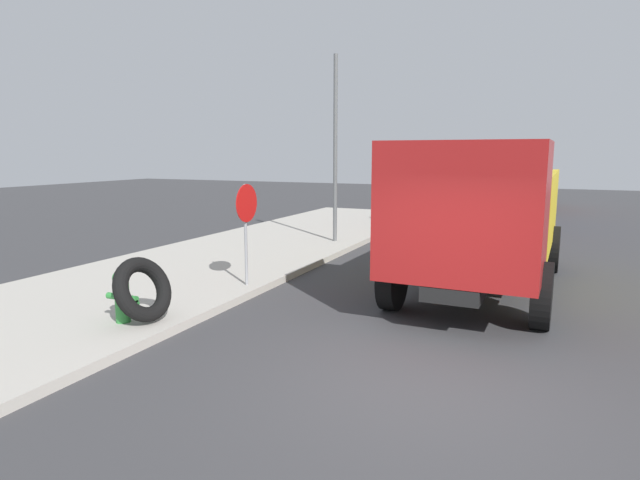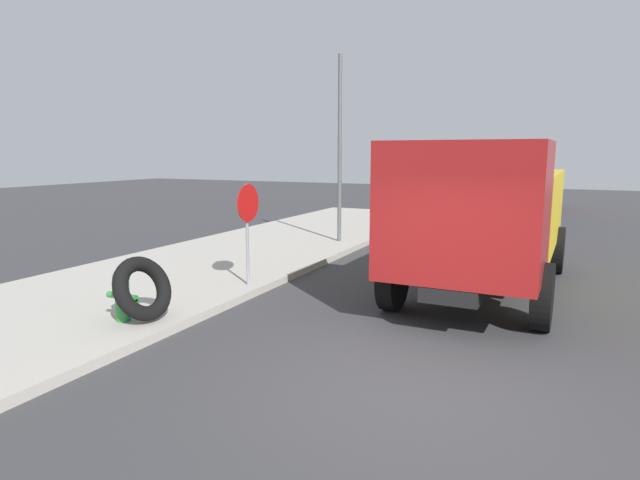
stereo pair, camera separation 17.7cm
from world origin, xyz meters
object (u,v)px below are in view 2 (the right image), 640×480
at_px(dump_truck_blue, 483,184).
at_px(street_light_pole, 340,150).
at_px(stop_sign, 248,216).
at_px(fire_hydrant, 123,293).
at_px(loose_tire, 143,288).
at_px(dump_truck_yellow, 487,213).
at_px(dump_truck_red, 523,176).

bearing_deg(dump_truck_blue, street_light_pole, 155.44).
bearing_deg(street_light_pole, stop_sign, -175.47).
bearing_deg(stop_sign, fire_hydrant, 169.33).
xyz_separation_m(loose_tire, street_light_pole, (8.52, 0.22, 2.21)).
relative_size(stop_sign, dump_truck_yellow, 0.29).
bearing_deg(street_light_pole, loose_tire, -178.52).
relative_size(dump_truck_red, street_light_pole, 1.28).
distance_m(loose_tire, dump_truck_yellow, 6.72).
bearing_deg(loose_tire, dump_truck_red, -9.03).
height_order(dump_truck_blue, street_light_pole, street_light_pole).
bearing_deg(dump_truck_blue, stop_sign, 167.92).
bearing_deg(dump_truck_red, street_light_pole, 165.39).
xyz_separation_m(loose_tire, dump_truck_blue, (15.51, -2.97, 0.93)).
bearing_deg(street_light_pole, dump_truck_yellow, -127.59).
distance_m(fire_hydrant, street_light_pole, 8.96).
bearing_deg(fire_hydrant, loose_tire, -65.72).
relative_size(fire_hydrant, street_light_pole, 0.15).
bearing_deg(dump_truck_yellow, dump_truck_blue, 8.52).
distance_m(dump_truck_yellow, dump_truck_blue, 10.80).
distance_m(stop_sign, dump_truck_blue, 13.07).
height_order(dump_truck_blue, dump_truck_red, same).
height_order(fire_hydrant, dump_truck_blue, dump_truck_blue).
bearing_deg(loose_tire, stop_sign, -5.01).
bearing_deg(fire_hydrant, dump_truck_yellow, -44.45).
xyz_separation_m(loose_tire, dump_truck_red, (23.98, -3.81, 0.93)).
xyz_separation_m(fire_hydrant, dump_truck_blue, (15.65, -3.27, 1.01)).
distance_m(stop_sign, dump_truck_red, 21.55).
bearing_deg(loose_tire, street_light_pole, 1.48).
bearing_deg(dump_truck_red, fire_hydrant, 170.33).
height_order(loose_tire, dump_truck_yellow, dump_truck_yellow).
relative_size(fire_hydrant, dump_truck_red, 0.12).
xyz_separation_m(dump_truck_blue, dump_truck_red, (8.47, -0.84, 0.00)).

